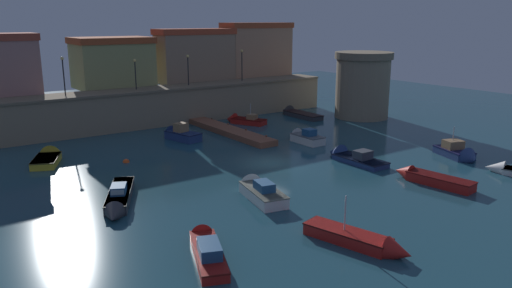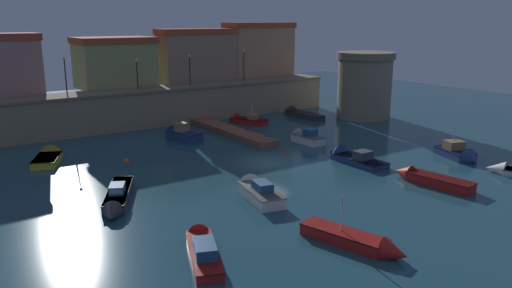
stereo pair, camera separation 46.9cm
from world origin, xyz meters
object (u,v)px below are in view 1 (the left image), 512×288
quay_lamp_0 (63,70)px  moored_boat_4 (258,190)px  fortress_tower (363,85)px  moored_boat_6 (459,153)px  moored_boat_7 (296,113)px  moored_boat_13 (428,178)px  moored_boat_0 (178,134)px  quay_lamp_1 (135,69)px  moored_boat_5 (118,199)px  moored_boat_1 (48,158)px  moored_boat_12 (206,246)px  moored_boat_8 (362,241)px  mooring_buoy_0 (126,162)px  moored_boat_3 (350,157)px  moored_boat_2 (304,137)px  quay_lamp_3 (242,60)px  quay_lamp_2 (188,65)px  moored_boat_9 (243,120)px

quay_lamp_0 → moored_boat_4: size_ratio=0.67×
fortress_tower → moored_boat_6: fortress_tower is taller
moored_boat_7 → moored_boat_13: moored_boat_7 is taller
moored_boat_0 → quay_lamp_1: bearing=-7.9°
moored_boat_0 → moored_boat_5: size_ratio=0.70×
moored_boat_1 → moored_boat_12: 22.12m
moored_boat_0 → moored_boat_8: (-3.01, -27.17, -0.16)m
quay_lamp_0 → moored_boat_6: (24.69, -27.99, -6.13)m
moored_boat_12 → mooring_buoy_0: (2.67, 18.09, -0.37)m
moored_boat_3 → moored_boat_6: bearing=-121.7°
moored_boat_3 → fortress_tower: bearing=-49.7°
moored_boat_5 → mooring_buoy_0: moored_boat_5 is taller
moored_boat_2 → moored_boat_13: bearing=177.3°
moored_boat_2 → moored_boat_8: bearing=147.2°
moored_boat_0 → moored_boat_6: 25.85m
moored_boat_8 → quay_lamp_3: bearing=140.9°
quay_lamp_0 → moored_boat_13: quay_lamp_0 is taller
quay_lamp_3 → moored_boat_7: bearing=-49.6°
moored_boat_0 → moored_boat_12: bearing=142.0°
fortress_tower → quay_lamp_3: bearing=134.9°
quay_lamp_1 → moored_boat_6: (17.25, -27.99, -5.83)m
quay_lamp_2 → mooring_buoy_0: quay_lamp_2 is taller
quay_lamp_1 → moored_boat_1: bearing=-141.9°
moored_boat_7 → moored_boat_12: 37.47m
moored_boat_8 → mooring_buoy_0: bearing=176.0°
moored_boat_8 → moored_boat_6: bearing=95.3°
moored_boat_8 → moored_boat_12: size_ratio=0.97×
fortress_tower → moored_boat_9: fortress_tower is taller
moored_boat_1 → mooring_buoy_0: 6.49m
quay_lamp_1 → moored_boat_7: bearing=-16.1°
moored_boat_6 → quay_lamp_3: bearing=-154.2°
moored_boat_1 → moored_boat_13: bearing=-112.2°
quay_lamp_2 → moored_boat_4: bearing=-108.1°
quay_lamp_1 → quay_lamp_2: (6.34, 0.00, 0.11)m
moored_boat_1 → moored_boat_3: (20.74, -14.05, -0.02)m
moored_boat_6 → moored_boat_9: 23.79m
moored_boat_8 → moored_boat_13: moored_boat_8 is taller
moored_boat_3 → moored_boat_13: 7.50m
moored_boat_7 → moored_boat_12: moored_boat_7 is taller
moored_boat_0 → moored_boat_8: size_ratio=0.81×
moored_boat_5 → quay_lamp_0: bearing=-161.2°
moored_boat_1 → moored_boat_13: 30.15m
moored_boat_3 → moored_boat_6: size_ratio=1.26×
quay_lamp_0 → quay_lamp_2: (13.78, 0.00, -0.19)m
moored_boat_3 → moored_boat_8: moored_boat_8 is taller
moored_boat_6 → moored_boat_7: bearing=-163.8°
quay_lamp_1 → mooring_buoy_0: bearing=-116.1°
moored_boat_6 → moored_boat_2: bearing=-131.2°
moored_boat_2 → mooring_buoy_0: 16.87m
quay_lamp_0 → quay_lamp_1: (7.44, 0.00, -0.30)m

